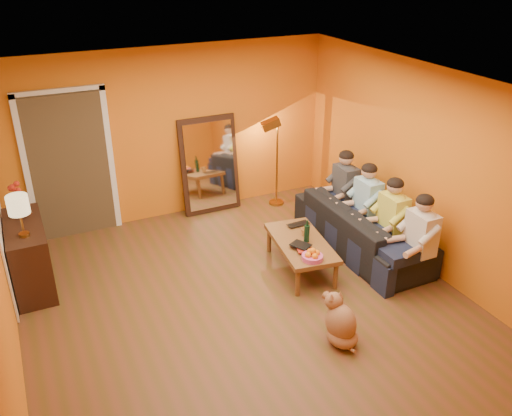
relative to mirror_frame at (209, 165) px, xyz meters
name	(u,v)px	position (x,y,z in m)	size (l,w,h in m)	color
room_shell	(233,195)	(-0.55, -2.26, 0.54)	(5.00, 5.50, 2.60)	brown
doorway_recess	(69,164)	(-2.05, 0.20, 0.29)	(1.06, 0.30, 2.10)	#3F2D19
door_jamb_left	(27,173)	(-2.62, 0.08, 0.29)	(0.08, 0.06, 2.20)	white
door_jamb_right	(111,161)	(-1.48, 0.08, 0.29)	(0.08, 0.06, 2.20)	white
door_header	(58,91)	(-2.05, 0.08, 1.36)	(1.22, 0.06, 0.08)	white
mirror_frame	(209,165)	(0.00, 0.00, 0.00)	(0.92, 0.06, 1.52)	#321610
mirror_glass	(210,166)	(0.00, -0.04, 0.00)	(0.78, 0.02, 1.36)	white
sideboard	(29,255)	(-2.79, -1.08, -0.34)	(0.44, 1.18, 0.85)	#321610
table_lamp	(20,216)	(-2.79, -1.38, 0.34)	(0.24, 0.24, 0.51)	beige
sofa	(362,227)	(1.45, -2.08, -0.43)	(0.88, 2.25, 0.66)	black
coffee_table	(300,255)	(0.42, -2.19, -0.55)	(0.62, 1.22, 0.42)	brown
floor_lamp	(277,163)	(1.04, -0.28, -0.04)	(0.30, 0.24, 1.44)	#A97731
dog	(341,319)	(0.09, -3.64, -0.47)	(0.32, 0.50, 0.59)	#A76B4B
person_far_left	(420,240)	(1.58, -3.08, -0.15)	(0.70, 0.44, 1.22)	beige
person_mid_left	(392,221)	(1.58, -2.53, -0.15)	(0.70, 0.44, 1.22)	gold
person_mid_right	(367,205)	(1.58, -1.98, -0.15)	(0.70, 0.44, 1.22)	#8EBFDB
person_far_right	(345,190)	(1.58, -1.43, -0.15)	(0.70, 0.44, 1.22)	#34353A
fruit_bowl	(312,254)	(0.32, -2.64, -0.26)	(0.26, 0.26, 0.16)	#C84688
wine_bottle	(307,231)	(0.47, -2.24, -0.18)	(0.07, 0.07, 0.31)	black
tumbler	(305,232)	(0.54, -2.07, -0.29)	(0.10, 0.10, 0.10)	#B27F3F
laptop	(300,226)	(0.60, -1.84, -0.33)	(0.31, 0.20, 0.02)	black
book_lower	(296,251)	(0.24, -2.39, -0.33)	(0.18, 0.24, 0.02)	#321610
book_mid	(297,249)	(0.25, -2.38, -0.31)	(0.17, 0.24, 0.02)	#A92113
book_upper	(297,248)	(0.24, -2.40, -0.29)	(0.18, 0.24, 0.02)	black
vase	(20,210)	(-2.79, -0.83, 0.18)	(0.17, 0.17, 0.18)	#321610
flowers	(15,190)	(-2.79, -0.83, 0.45)	(0.17, 0.17, 0.48)	#A92113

